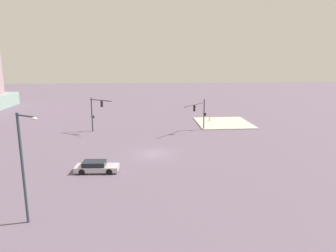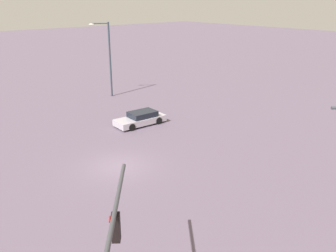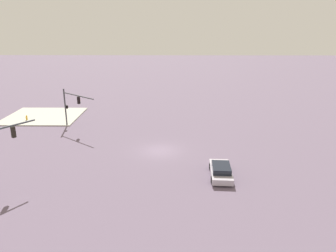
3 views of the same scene
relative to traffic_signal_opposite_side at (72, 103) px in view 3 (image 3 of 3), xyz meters
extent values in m
plane|color=#625365|center=(-12.14, 8.15, -3.58)|extent=(235.94, 235.94, 0.00)
cube|color=#B5B4A3|center=(6.34, -5.76, -3.51)|extent=(11.01, 9.95, 0.15)
cylinder|color=#3B4048|center=(0.12, 16.20, 1.86)|extent=(2.66, 3.70, 0.16)
cube|color=black|center=(0.06, 16.12, 1.25)|extent=(0.40, 0.41, 0.95)
cylinder|color=red|center=(0.19, 16.03, 1.55)|extent=(0.16, 0.20, 0.20)
cylinder|color=orange|center=(0.19, 16.03, 1.25)|extent=(0.16, 0.20, 0.20)
cylinder|color=green|center=(0.19, 16.03, 0.95)|extent=(0.16, 0.20, 0.20)
cylinder|color=#3E3F43|center=(1.25, -1.00, -0.93)|extent=(0.19, 0.19, 5.30)
cylinder|color=#3E3F43|center=(-1.24, 1.04, 1.18)|extent=(5.09, 4.20, 0.14)
cube|color=black|center=(-1.31, 1.09, 0.59)|extent=(0.41, 0.40, 0.95)
cylinder|color=red|center=(-1.41, 0.97, 0.88)|extent=(0.19, 0.17, 0.20)
cylinder|color=orange|center=(-1.41, 0.97, 0.58)|extent=(0.19, 0.17, 0.20)
cylinder|color=green|center=(-1.41, 0.97, 0.28)|extent=(0.19, 0.17, 0.20)
cube|color=black|center=(1.10, -1.18, -0.86)|extent=(0.38, 0.38, 0.44)
cube|color=#B6AFBB|center=(-18.11, 14.43, -3.15)|extent=(2.14, 4.75, 0.55)
cube|color=black|center=(-18.09, 14.71, -2.62)|extent=(1.79, 2.51, 0.50)
cylinder|color=black|center=(-17.31, 12.94, -3.26)|extent=(0.26, 0.65, 0.64)
cylinder|color=black|center=(-19.07, 13.04, -3.26)|extent=(0.26, 0.65, 0.64)
cylinder|color=black|center=(-17.14, 15.82, -3.26)|extent=(0.26, 0.65, 0.64)
cylinder|color=black|center=(-18.90, 15.92, -3.26)|extent=(0.26, 0.65, 0.64)
cylinder|color=gold|center=(7.97, -3.42, -3.16)|extent=(0.22, 0.22, 0.55)
sphere|color=#DBA705|center=(7.97, -3.42, -2.81)|extent=(0.18, 0.18, 0.18)
cylinder|color=#DBA705|center=(8.13, -3.42, -3.13)|extent=(0.12, 0.10, 0.10)
camera|label=1|loc=(-50.58, 9.14, 8.54)|focal=33.14mm
camera|label=2|loc=(6.82, -3.83, 7.25)|focal=38.34mm
camera|label=3|loc=(-13.50, 42.04, 10.06)|focal=34.46mm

